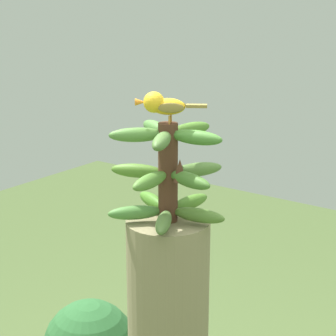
% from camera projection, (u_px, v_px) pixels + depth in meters
% --- Properties ---
extents(banana_bunch, '(0.33, 0.32, 0.27)m').
position_uv_depth(banana_bunch, '(168.00, 173.00, 1.58)').
color(banana_bunch, '#4C2D1E').
rests_on(banana_bunch, banana_tree).
extents(perched_bird, '(0.12, 0.17, 0.08)m').
position_uv_depth(perched_bird, '(163.00, 104.00, 1.53)').
color(perched_bird, '#C68933').
rests_on(perched_bird, banana_bunch).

